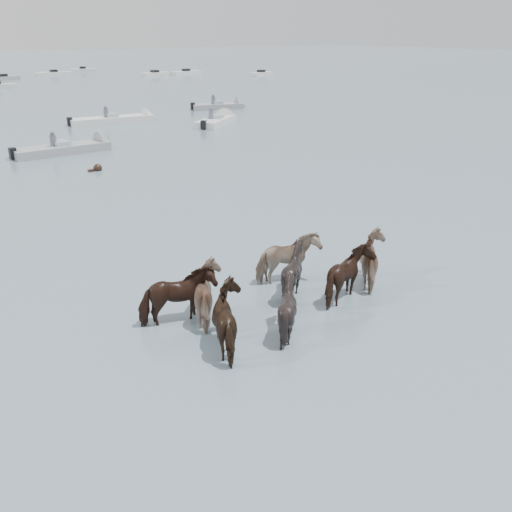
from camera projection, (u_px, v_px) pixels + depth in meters
ground at (233, 312)px, 14.27m from camera, size 400.00×400.00×0.00m
pony_herd at (281, 286)px, 14.27m from camera, size 7.39×3.40×1.54m
swimming_pony at (97, 169)px, 28.61m from camera, size 0.72×0.44×0.44m
motorboat_b at (75, 148)px, 32.99m from camera, size 6.01×1.68×1.92m
motorboat_c at (122, 119)px, 43.59m from camera, size 6.92×2.48×1.92m
motorboat_d at (219, 120)px, 43.11m from camera, size 5.22×4.34×1.92m
motorboat_e at (225, 106)px, 51.12m from camera, size 5.18×3.11×1.92m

